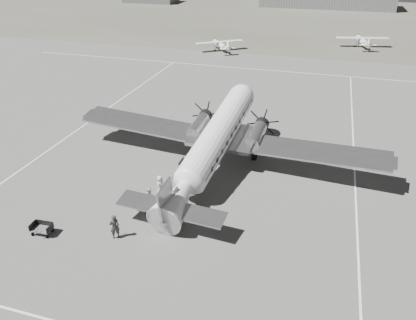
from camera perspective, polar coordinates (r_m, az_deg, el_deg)
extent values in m
plane|color=#60605E|center=(33.60, -0.51, -5.68)|extent=(260.00, 260.00, 0.00)
cube|color=white|center=(32.79, 20.22, -8.67)|extent=(0.15, 80.00, 0.01)
cube|color=white|center=(48.80, -17.58, 4.29)|extent=(0.15, 60.00, 0.01)
cube|color=white|center=(69.70, 9.38, 12.29)|extent=(90.00, 0.15, 0.01)
cube|color=#615F51|center=(123.34, 13.27, 18.83)|extent=(260.00, 90.00, 0.01)
imported|color=#2E2E2E|center=(29.91, -13.01, -9.10)|extent=(0.84, 0.82, 1.94)
imported|color=silver|center=(32.81, -8.16, -5.17)|extent=(0.77, 0.92, 1.69)
imported|color=silver|center=(34.04, -6.76, -3.59)|extent=(0.65, 0.93, 1.82)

